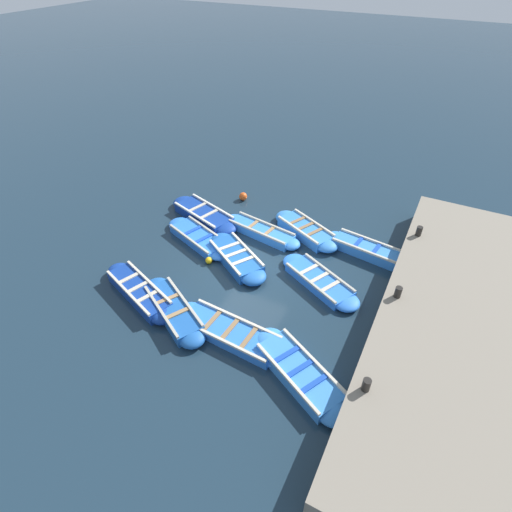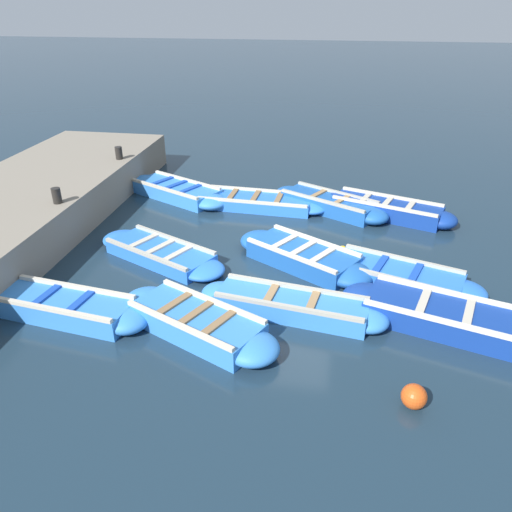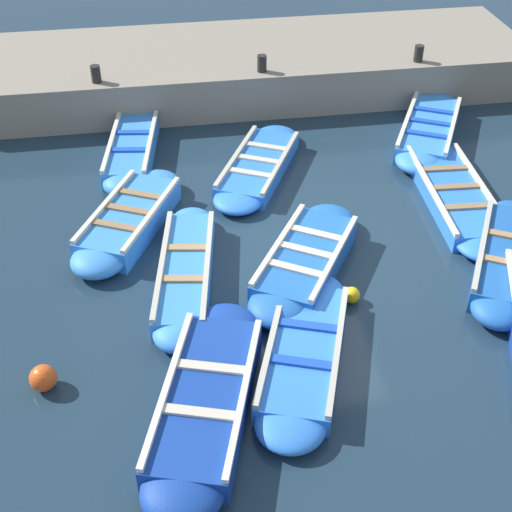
{
  "view_description": "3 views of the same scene",
  "coord_description": "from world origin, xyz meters",
  "px_view_note": "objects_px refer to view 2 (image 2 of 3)",
  "views": [
    {
      "loc": [
        -5.21,
        9.28,
        9.21
      ],
      "look_at": [
        -0.09,
        -0.6,
        0.22
      ],
      "focal_mm": 28.0,
      "sensor_mm": 36.0,
      "label": 1
    },
    {
      "loc": [
        1.05,
        -9.6,
        5.1
      ],
      "look_at": [
        -0.41,
        -0.78,
        0.42
      ],
      "focal_mm": 35.0,
      "sensor_mm": 36.0,
      "label": 2
    },
    {
      "loc": [
        9.05,
        -2.38,
        7.08
      ],
      "look_at": [
        0.22,
        -0.97,
        0.16
      ],
      "focal_mm": 50.0,
      "sensor_mm": 36.0,
      "label": 3
    }
  ],
  "objects_px": {
    "boat_bow_out": "(329,204)",
    "boat_mid_row": "(291,306)",
    "boat_outer_left": "(303,257)",
    "boat_outer_right": "(65,307)",
    "boat_stern_in": "(396,276)",
    "buoy_orange_near": "(342,251)",
    "buoy_yellow_far": "(414,396)",
    "bollard_mid_south": "(119,153)",
    "boat_alongside": "(255,202)",
    "boat_end_of_row": "(444,317)",
    "boat_drifting": "(386,209)",
    "boat_centre": "(196,323)",
    "bollard_mid_north": "(57,196)",
    "boat_near_quay": "(161,253)",
    "boat_tucked": "(176,191)"
  },
  "relations": [
    {
      "from": "boat_bow_out",
      "to": "boat_mid_row",
      "type": "relative_size",
      "value": 0.95
    },
    {
      "from": "boat_outer_left",
      "to": "boat_outer_right",
      "type": "relative_size",
      "value": 0.98
    },
    {
      "from": "boat_stern_in",
      "to": "boat_mid_row",
      "type": "xyz_separation_m",
      "value": [
        -1.96,
        -1.45,
        0.02
      ]
    },
    {
      "from": "buoy_orange_near",
      "to": "buoy_yellow_far",
      "type": "bearing_deg",
      "value": -76.91
    },
    {
      "from": "boat_mid_row",
      "to": "boat_outer_left",
      "type": "relative_size",
      "value": 1.08
    },
    {
      "from": "boat_outer_right",
      "to": "bollard_mid_south",
      "type": "relative_size",
      "value": 9.55
    },
    {
      "from": "boat_alongside",
      "to": "boat_outer_right",
      "type": "xyz_separation_m",
      "value": [
        -2.49,
        -5.67,
        0.04
      ]
    },
    {
      "from": "boat_outer_right",
      "to": "boat_outer_left",
      "type": "bearing_deg",
      "value": 33.06
    },
    {
      "from": "boat_stern_in",
      "to": "boat_alongside",
      "type": "height_order",
      "value": "boat_stern_in"
    },
    {
      "from": "boat_end_of_row",
      "to": "boat_mid_row",
      "type": "xyz_separation_m",
      "value": [
        -2.63,
        -0.05,
        -0.02
      ]
    },
    {
      "from": "boat_mid_row",
      "to": "boat_drifting",
      "type": "height_order",
      "value": "boat_drifting"
    },
    {
      "from": "boat_centre",
      "to": "buoy_yellow_far",
      "type": "bearing_deg",
      "value": -18.89
    },
    {
      "from": "boat_mid_row",
      "to": "boat_outer_left",
      "type": "xyz_separation_m",
      "value": [
        0.05,
        1.88,
        0.02
      ]
    },
    {
      "from": "bollard_mid_north",
      "to": "buoy_orange_near",
      "type": "distance_m",
      "value": 6.47
    },
    {
      "from": "boat_bow_out",
      "to": "boat_near_quay",
      "type": "height_order",
      "value": "boat_bow_out"
    },
    {
      "from": "boat_near_quay",
      "to": "bollard_mid_north",
      "type": "xyz_separation_m",
      "value": [
        -2.49,
        0.48,
        1.0
      ]
    },
    {
      "from": "boat_near_quay",
      "to": "boat_tucked",
      "type": "bearing_deg",
      "value": 102.38
    },
    {
      "from": "boat_tucked",
      "to": "boat_outer_right",
      "type": "xyz_separation_m",
      "value": [
        -0.15,
        -6.03,
        0.0
      ]
    },
    {
      "from": "boat_end_of_row",
      "to": "bollard_mid_south",
      "type": "height_order",
      "value": "bollard_mid_south"
    },
    {
      "from": "boat_stern_in",
      "to": "bollard_mid_south",
      "type": "bearing_deg",
      "value": 151.22
    },
    {
      "from": "boat_centre",
      "to": "boat_mid_row",
      "type": "height_order",
      "value": "boat_centre"
    },
    {
      "from": "boat_mid_row",
      "to": "boat_near_quay",
      "type": "bearing_deg",
      "value": 151.6
    },
    {
      "from": "boat_stern_in",
      "to": "boat_outer_right",
      "type": "distance_m",
      "value": 6.31
    },
    {
      "from": "boat_tucked",
      "to": "bollard_mid_south",
      "type": "distance_m",
      "value": 1.95
    },
    {
      "from": "boat_drifting",
      "to": "bollard_mid_north",
      "type": "height_order",
      "value": "bollard_mid_north"
    },
    {
      "from": "boat_outer_right",
      "to": "boat_centre",
      "type": "bearing_deg",
      "value": -2.2
    },
    {
      "from": "boat_end_of_row",
      "to": "boat_outer_left",
      "type": "distance_m",
      "value": 3.16
    },
    {
      "from": "boat_drifting",
      "to": "boat_outer_right",
      "type": "bearing_deg",
      "value": -136.76
    },
    {
      "from": "boat_centre",
      "to": "boat_outer_right",
      "type": "bearing_deg",
      "value": 177.8
    },
    {
      "from": "bollard_mid_south",
      "to": "buoy_yellow_far",
      "type": "relative_size",
      "value": 0.97
    },
    {
      "from": "boat_stern_in",
      "to": "boat_alongside",
      "type": "distance_m",
      "value": 4.9
    },
    {
      "from": "boat_tucked",
      "to": "boat_stern_in",
      "type": "bearing_deg",
      "value": -33.74
    },
    {
      "from": "boat_bow_out",
      "to": "boat_near_quay",
      "type": "distance_m",
      "value": 4.87
    },
    {
      "from": "bollard_mid_north",
      "to": "boat_centre",
      "type": "bearing_deg",
      "value": -36.43
    },
    {
      "from": "boat_tucked",
      "to": "buoy_yellow_far",
      "type": "xyz_separation_m",
      "value": [
        5.72,
        -7.3,
        -0.0
      ]
    },
    {
      "from": "boat_drifting",
      "to": "boat_near_quay",
      "type": "xyz_separation_m",
      "value": [
        -4.98,
        -3.23,
        -0.06
      ]
    },
    {
      "from": "boat_end_of_row",
      "to": "boat_drifting",
      "type": "bearing_deg",
      "value": 97.74
    },
    {
      "from": "boat_centre",
      "to": "bollard_mid_south",
      "type": "height_order",
      "value": "bollard_mid_south"
    },
    {
      "from": "boat_drifting",
      "to": "buoy_orange_near",
      "type": "xyz_separation_m",
      "value": [
        -1.09,
        -2.45,
        -0.08
      ]
    },
    {
      "from": "boat_stern_in",
      "to": "buoy_yellow_far",
      "type": "relative_size",
      "value": 9.77
    },
    {
      "from": "boat_tucked",
      "to": "buoy_orange_near",
      "type": "distance_m",
      "value": 5.52
    },
    {
      "from": "boat_centre",
      "to": "boat_near_quay",
      "type": "bearing_deg",
      "value": 121.13
    },
    {
      "from": "boat_centre",
      "to": "boat_tucked",
      "type": "bearing_deg",
      "value": 110.47
    },
    {
      "from": "boat_alongside",
      "to": "boat_outer_right",
      "type": "height_order",
      "value": "boat_outer_right"
    },
    {
      "from": "boat_stern_in",
      "to": "boat_drifting",
      "type": "distance_m",
      "value": 3.4
    },
    {
      "from": "bollard_mid_north",
      "to": "bollard_mid_south",
      "type": "distance_m",
      "value": 3.44
    },
    {
      "from": "boat_drifting",
      "to": "buoy_orange_near",
      "type": "distance_m",
      "value": 2.68
    },
    {
      "from": "bollard_mid_north",
      "to": "boat_outer_right",
      "type": "bearing_deg",
      "value": -61.58
    },
    {
      "from": "boat_stern_in",
      "to": "boat_outer_left",
      "type": "xyz_separation_m",
      "value": [
        -1.91,
        0.43,
        0.04
      ]
    },
    {
      "from": "bollard_mid_north",
      "to": "boat_drifting",
      "type": "bearing_deg",
      "value": 20.17
    }
  ]
}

